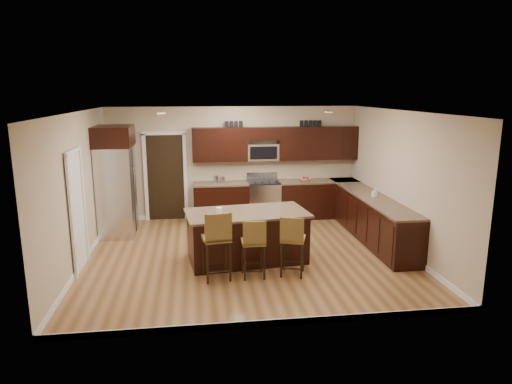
{
  "coord_description": "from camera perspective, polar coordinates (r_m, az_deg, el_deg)",
  "views": [
    {
      "loc": [
        -0.94,
        -8.19,
        3.06
      ],
      "look_at": [
        0.22,
        0.4,
        1.13
      ],
      "focal_mm": 32.0,
      "sensor_mm": 36.0,
      "label": 1
    }
  ],
  "objects": [
    {
      "name": "island_jar",
      "position": [
        8.2,
        -4.64,
        -2.27
      ],
      "size": [
        0.1,
        0.1,
        0.1
      ],
      "primitive_type": "cylinder",
      "color": "white",
      "rests_on": "island"
    },
    {
      "name": "microwave",
      "position": [
        11.01,
        0.84,
        5.02
      ],
      "size": [
        0.76,
        0.31,
        0.4
      ],
      "primitive_type": "cube",
      "color": "silver",
      "rests_on": "upper_cabinets"
    },
    {
      "name": "fruit_bowl",
      "position": [
        11.16,
        6.19,
        1.57
      ],
      "size": [
        0.25,
        0.25,
        0.06
      ],
      "primitive_type": "imported",
      "rotation": [
        0.0,
        0.0,
        -0.02
      ],
      "color": "silver",
      "rests_on": "base_cabinets"
    },
    {
      "name": "range",
      "position": [
        11.07,
        0.94,
        -0.99
      ],
      "size": [
        0.76,
        0.64,
        1.11
      ],
      "color": "silver",
      "rests_on": "floor"
    },
    {
      "name": "stool_right",
      "position": [
        7.64,
        4.58,
        -5.85
      ],
      "size": [
        0.5,
        0.5,
        1.05
      ],
      "rotation": [
        0.0,
        0.0,
        -0.32
      ],
      "color": "brown",
      "rests_on": "floor"
    },
    {
      "name": "wall_left",
      "position": [
        8.61,
        -21.35,
        0.21
      ],
      "size": [
        0.0,
        5.5,
        5.5
      ],
      "primitive_type": "plane",
      "rotation": [
        1.57,
        0.0,
        1.57
      ],
      "color": "tan",
      "rests_on": "floor"
    },
    {
      "name": "upper_cabinets",
      "position": [
        11.02,
        2.74,
        6.16
      ],
      "size": [
        4.0,
        0.33,
        0.8
      ],
      "color": "black",
      "rests_on": "wall_back"
    },
    {
      "name": "base_cabinets",
      "position": [
        10.37,
        8.47,
        -2.11
      ],
      "size": [
        4.02,
        3.96,
        0.92
      ],
      "color": "black",
      "rests_on": "floor"
    },
    {
      "name": "soap_bottle",
      "position": [
        9.68,
        14.6,
        -0.07
      ],
      "size": [
        0.09,
        0.09,
        0.19
      ],
      "primitive_type": "imported",
      "rotation": [
        0.0,
        0.0,
        -0.02
      ],
      "color": "#B2B2B2",
      "rests_on": "base_cabinets"
    },
    {
      "name": "floor_mat",
      "position": [
        10.66,
        0.34,
        -4.11
      ],
      "size": [
        1.07,
        0.79,
        0.01
      ],
      "primitive_type": "cube",
      "rotation": [
        0.0,
        0.0,
        0.14
      ],
      "color": "brown",
      "rests_on": "floor"
    },
    {
      "name": "doorway",
      "position": [
        11.13,
        -11.22,
        1.78
      ],
      "size": [
        0.85,
        0.03,
        2.06
      ],
      "primitive_type": "cube",
      "color": "black",
      "rests_on": "floor"
    },
    {
      "name": "stool_mid",
      "position": [
        7.54,
        -0.28,
        -6.24
      ],
      "size": [
        0.38,
        0.38,
        1.01
      ],
      "rotation": [
        0.0,
        0.0,
        0.01
      ],
      "color": "brown",
      "rests_on": "floor"
    },
    {
      "name": "stool_left",
      "position": [
        7.45,
        -4.89,
        -5.74
      ],
      "size": [
        0.5,
        0.5,
        1.17
      ],
      "rotation": [
        0.0,
        0.0,
        0.15
      ],
      "color": "brown",
      "rests_on": "floor"
    },
    {
      "name": "canister_tall",
      "position": [
        10.84,
        -4.99,
        1.59
      ],
      "size": [
        0.12,
        0.12,
        0.18
      ],
      "primitive_type": "cylinder",
      "color": "silver",
      "rests_on": "base_cabinets"
    },
    {
      "name": "island",
      "position": [
        8.39,
        -1.15,
        -5.73
      ],
      "size": [
        2.29,
        1.39,
        0.92
      ],
      "rotation": [
        0.0,
        0.0,
        0.12
      ],
      "color": "black",
      "rests_on": "floor"
    },
    {
      "name": "letter_decor",
      "position": [
        10.96,
        2.02,
        8.52
      ],
      "size": [
        2.2,
        0.03,
        0.15
      ],
      "primitive_type": null,
      "color": "black",
      "rests_on": "upper_cabinets"
    },
    {
      "name": "wall_back",
      "position": [
        11.11,
        -2.75,
        3.66
      ],
      "size": [
        6.0,
        0.0,
        6.0
      ],
      "primitive_type": "plane",
      "rotation": [
        1.57,
        0.0,
        0.0
      ],
      "color": "tan",
      "rests_on": "floor"
    },
    {
      "name": "wall_right",
      "position": [
        9.25,
        17.7,
        1.28
      ],
      "size": [
        0.0,
        5.5,
        5.5
      ],
      "primitive_type": "plane",
      "rotation": [
        1.57,
        0.0,
        -1.57
      ],
      "color": "tan",
      "rests_on": "floor"
    },
    {
      "name": "refrigerator",
      "position": [
        10.15,
        -17.08,
        1.42
      ],
      "size": [
        0.79,
        1.02,
        2.35
      ],
      "color": "silver",
      "rests_on": "floor"
    },
    {
      "name": "ceiling",
      "position": [
        8.25,
        -1.15,
        10.03
      ],
      "size": [
        6.0,
        6.0,
        0.0
      ],
      "primitive_type": "plane",
      "rotation": [
        3.14,
        0.0,
        0.0
      ],
      "color": "silver",
      "rests_on": "wall_back"
    },
    {
      "name": "pantry_door",
      "position": [
        8.4,
        -21.51,
        -2.42
      ],
      "size": [
        0.03,
        0.8,
        2.04
      ],
      "primitive_type": "cube",
      "color": "white",
      "rests_on": "floor"
    },
    {
      "name": "floor",
      "position": [
        8.79,
        -1.07,
        -7.84
      ],
      "size": [
        6.0,
        6.0,
        0.0
      ],
      "primitive_type": "plane",
      "color": "olive",
      "rests_on": "ground"
    },
    {
      "name": "canister_short",
      "position": [
        10.85,
        -4.22,
        1.54
      ],
      "size": [
        0.11,
        0.11,
        0.15
      ],
      "primitive_type": "cylinder",
      "color": "silver",
      "rests_on": "base_cabinets"
    }
  ]
}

